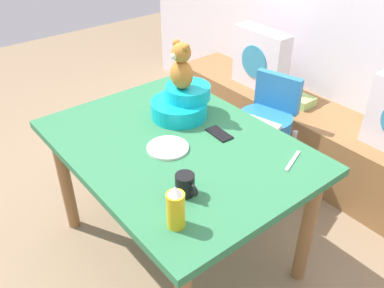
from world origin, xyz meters
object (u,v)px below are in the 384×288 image
(infant_seat_teal, at_px, (182,103))
(dinner_plate_near, at_px, (168,148))
(pillow_floral_left, at_px, (261,59))
(book_stack, at_px, (299,100))
(cell_phone, at_px, (219,134))
(highchair, at_px, (266,120))
(teddy_bear, at_px, (181,67))
(dining_table, at_px, (176,159))
(coffee_mug, at_px, (185,185))
(ketchup_bottle, at_px, (176,208))

(infant_seat_teal, xyz_separation_m, dinner_plate_near, (0.22, -0.25, -0.07))
(infant_seat_teal, relative_size, dinner_plate_near, 1.65)
(pillow_floral_left, height_order, dinner_plate_near, pillow_floral_left)
(book_stack, height_order, cell_phone, cell_phone)
(highchair, relative_size, teddy_bear, 3.16)
(highchair, distance_m, teddy_bear, 0.79)
(highchair, height_order, cell_phone, highchair)
(teddy_bear, xyz_separation_m, cell_phone, (0.27, 0.02, -0.27))
(dining_table, bearing_deg, coffee_mug, -31.08)
(infant_seat_teal, bearing_deg, dining_table, -43.97)
(teddy_bear, bearing_deg, cell_phone, 4.98)
(dining_table, distance_m, cell_phone, 0.25)
(highchair, bearing_deg, ketchup_bottle, -63.66)
(pillow_floral_left, relative_size, coffee_mug, 3.67)
(highchair, height_order, dinner_plate_near, highchair)
(dining_table, xyz_separation_m, cell_phone, (0.08, 0.21, 0.10))
(teddy_bear, distance_m, ketchup_bottle, 0.85)
(dining_table, xyz_separation_m, infant_seat_teal, (-0.20, 0.19, 0.17))
(pillow_floral_left, height_order, cell_phone, pillow_floral_left)
(book_stack, xyz_separation_m, infant_seat_teal, (0.00, -1.04, 0.32))
(highchair, relative_size, cell_phone, 5.49)
(book_stack, height_order, highchair, highchair)
(coffee_mug, bearing_deg, teddy_bear, 143.58)
(book_stack, xyz_separation_m, dinner_plate_near, (0.22, -1.29, 0.26))
(dinner_plate_near, relative_size, cell_phone, 1.39)
(ketchup_bottle, bearing_deg, cell_phone, 124.02)
(ketchup_bottle, height_order, dinner_plate_near, ketchup_bottle)
(book_stack, bearing_deg, teddy_bear, -89.99)
(infant_seat_teal, distance_m, dinner_plate_near, 0.34)
(pillow_floral_left, bearing_deg, dinner_plate_near, -65.13)
(highchair, bearing_deg, infant_seat_teal, -97.97)
(coffee_mug, bearing_deg, ketchup_bottle, -49.14)
(book_stack, height_order, ketchup_bottle, ketchup_bottle)
(teddy_bear, relative_size, coffee_mug, 2.08)
(highchair, distance_m, dinner_plate_near, 0.89)
(book_stack, xyz_separation_m, ketchup_bottle, (0.64, -1.56, 0.34))
(dinner_plate_near, distance_m, cell_phone, 0.28)
(infant_seat_teal, xyz_separation_m, ketchup_bottle, (0.64, -0.52, 0.02))
(infant_seat_teal, distance_m, teddy_bear, 0.21)
(dining_table, relative_size, coffee_mug, 10.81)
(coffee_mug, relative_size, cell_phone, 0.83)
(book_stack, relative_size, ketchup_bottle, 1.08)
(dinner_plate_near, bearing_deg, book_stack, 99.47)
(dining_table, height_order, highchair, highchair)
(book_stack, distance_m, teddy_bear, 1.17)
(coffee_mug, xyz_separation_m, dinner_plate_near, (-0.31, 0.14, -0.04))
(ketchup_bottle, bearing_deg, dinner_plate_near, 147.57)
(pillow_floral_left, distance_m, dining_table, 1.34)
(ketchup_bottle, height_order, cell_phone, ketchup_bottle)
(ketchup_bottle, bearing_deg, dining_table, 143.17)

